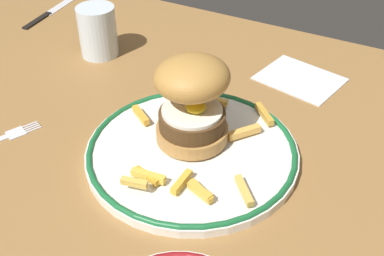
# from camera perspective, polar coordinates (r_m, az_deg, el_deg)

# --- Properties ---
(ground_plane) EXTENTS (1.33, 0.91, 0.04)m
(ground_plane) POSITION_cam_1_polar(r_m,az_deg,el_deg) (0.61, -0.62, -6.97)
(ground_plane) COLOR olive
(dinner_plate) EXTENTS (0.28, 0.28, 0.02)m
(dinner_plate) POSITION_cam_1_polar(r_m,az_deg,el_deg) (0.62, 0.00, -2.75)
(dinner_plate) COLOR white
(dinner_plate) RESTS_ON ground_plane
(burger) EXTENTS (0.12, 0.11, 0.11)m
(burger) POSITION_cam_1_polar(r_m,az_deg,el_deg) (0.60, 0.00, 3.58)
(burger) COLOR #B07C3F
(burger) RESTS_ON dinner_plate
(fries_pile) EXTENTS (0.22, 0.23, 0.02)m
(fries_pile) POSITION_cam_1_polar(r_m,az_deg,el_deg) (0.60, 0.93, -2.83)
(fries_pile) COLOR gold
(fries_pile) RESTS_ON dinner_plate
(water_glass) EXTENTS (0.07, 0.07, 0.09)m
(water_glass) POSITION_cam_1_polar(r_m,az_deg,el_deg) (0.85, -11.13, 10.88)
(water_glass) COLOR silver
(water_glass) RESTS_ON ground_plane
(knife) EXTENTS (0.03, 0.18, 0.01)m
(knife) POSITION_cam_1_polar(r_m,az_deg,el_deg) (1.05, -16.82, 12.97)
(knife) COLOR black
(knife) RESTS_ON ground_plane
(napkin) EXTENTS (0.14, 0.12, 0.00)m
(napkin) POSITION_cam_1_polar(r_m,az_deg,el_deg) (0.80, 12.74, 5.79)
(napkin) COLOR silver
(napkin) RESTS_ON ground_plane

